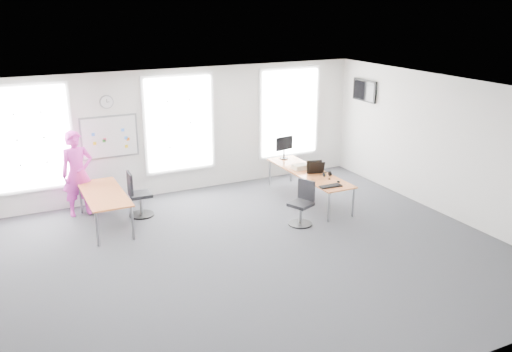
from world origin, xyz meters
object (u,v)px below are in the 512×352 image
monitor (284,145)px  desk_right (308,174)px  person (77,173)px  headphones (327,174)px  chair_right (302,205)px  desk_left (104,196)px  keyboard (331,186)px  chair_left (138,197)px

monitor → desk_right: bearing=-101.2°
person → headphones: person is taller
chair_right → person: 4.88m
desk_left → chair_right: 4.11m
keyboard → monitor: monitor is taller
keyboard → headphones: bearing=67.6°
keyboard → headphones: headphones is taller
keyboard → monitor: (0.14, 2.32, 0.33)m
desk_right → person: size_ratio=1.50×
chair_left → person: bearing=61.7°
desk_right → chair_left: size_ratio=2.80×
desk_left → headphones: 4.90m
chair_left → person: (-1.11, 0.67, 0.50)m
chair_left → headphones: (4.05, -1.22, 0.30)m
desk_left → chair_left: size_ratio=1.98×
person → headphones: (5.16, -1.89, -0.20)m
person → keyboard: size_ratio=3.78×
desk_right → keyboard: size_ratio=5.67×
desk_right → chair_left: 3.93m
headphones → desk_left: bearing=170.2°
desk_right → headphones: (0.19, -0.48, 0.10)m
chair_right → monitor: monitor is taller
headphones → monitor: 1.71m
keyboard → headphones: size_ratio=2.57×
person → keyboard: 5.46m
desk_right → keyboard: keyboard is taller
person → keyboard: bearing=-33.0°
chair_right → desk_left: bearing=-138.5°
chair_left → person: person is taller
desk_left → monitor: (4.61, 0.69, 0.36)m
desk_right → headphones: bearing=-68.1°
desk_right → person: 5.17m
desk_left → chair_right: (3.72, -1.71, -0.26)m
person → headphones: bearing=-25.4°
desk_right → headphones: 0.52m
person → headphones: 5.50m
chair_right → person: person is taller
desk_right → desk_left: 4.63m
headphones → monitor: bearing=98.1°
keyboard → monitor: 2.35m
desk_left → chair_left: chair_left is taller
desk_left → keyboard: size_ratio=4.03×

